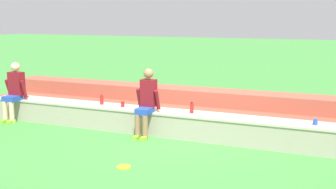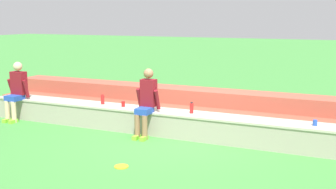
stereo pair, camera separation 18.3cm
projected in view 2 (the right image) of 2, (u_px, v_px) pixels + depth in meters
The scene contains 10 objects.
ground_plane at pixel (172, 139), 8.44m from camera, with size 80.00×80.00×0.00m, color #428E3D.
stone_seating_wall at pixel (178, 123), 8.64m from camera, with size 9.22×0.59×0.50m.
brick_bleachers at pixel (202, 108), 9.93m from camera, with size 10.73×1.44×0.70m.
person_far_left at pixel (16, 90), 9.88m from camera, with size 0.53×0.57×1.37m.
person_left_of_center at pixel (146, 102), 8.53m from camera, with size 0.48×0.60×1.38m.
water_bottle_center_gap at pixel (103, 99), 9.35m from camera, with size 0.08×0.08×0.22m.
water_bottle_near_right at pixel (192, 108), 8.46m from camera, with size 0.07×0.07×0.23m.
plastic_cup_right_end at pixel (315, 123), 7.50m from camera, with size 0.08×0.08×0.11m, color blue.
plastic_cup_middle at pixel (123, 104), 9.09m from camera, with size 0.08×0.08×0.12m, color red.
frisbee at pixel (121, 167), 6.88m from camera, with size 0.23×0.23×0.02m, color yellow.
Camera 2 is at (3.24, -7.46, 2.41)m, focal length 45.18 mm.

